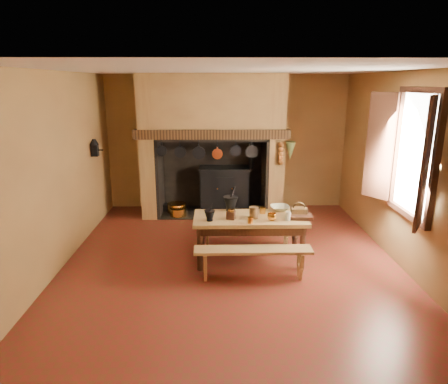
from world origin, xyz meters
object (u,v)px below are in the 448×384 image
wicker_basket (299,212)px  coffee_grinder (231,214)px  mixing_bowl (280,208)px  iron_range (225,188)px  work_table (250,224)px  bench_front (253,256)px

wicker_basket → coffee_grinder: bearing=-171.3°
mixing_bowl → coffee_grinder: bearing=-153.2°
iron_range → work_table: (0.32, -2.53, 0.12)m
work_table → wicker_basket: size_ratio=6.94×
work_table → coffee_grinder: (-0.29, -0.10, 0.18)m
bench_front → wicker_basket: size_ratio=6.72×
wicker_basket → iron_range: bearing=115.6°
bench_front → wicker_basket: (0.72, 0.55, 0.45)m
work_table → mixing_bowl: size_ratio=5.66×
work_table → bench_front: bearing=-90.0°
iron_range → bench_front: iron_range is taller
work_table → coffee_grinder: size_ratio=9.09×
work_table → mixing_bowl: mixing_bowl is taller
bench_front → mixing_bowl: size_ratio=5.48×
work_table → coffee_grinder: bearing=-160.9°
bench_front → wicker_basket: bearing=37.6°
work_table → wicker_basket: bearing=-0.3°
iron_range → coffee_grinder: 2.65m
coffee_grinder → mixing_bowl: bearing=42.3°
work_table → coffee_grinder: coffee_grinder is taller
bench_front → iron_range: bearing=95.9°
bench_front → mixing_bowl: bearing=60.3°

